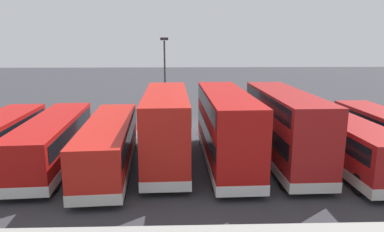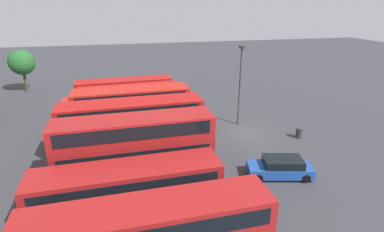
{
  "view_description": "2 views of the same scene",
  "coord_description": "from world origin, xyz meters",
  "px_view_note": "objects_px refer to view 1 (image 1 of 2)",
  "views": [
    {
      "loc": [
        1.1,
        31.17,
        7.64
      ],
      "look_at": [
        0.13,
        1.63,
        1.18
      ],
      "focal_mm": 32.47,
      "sensor_mm": 36.0,
      "label": 1
    },
    {
      "loc": [
        -24.11,
        10.89,
        11.68
      ],
      "look_at": [
        1.48,
        4.83,
        1.7
      ],
      "focal_mm": 28.04,
      "sensor_mm": 36.0,
      "label": 2
    }
  ],
  "objects_px": {
    "bus_double_decker_fifth": "(166,126)",
    "lamp_post_tall": "(165,75)",
    "bus_single_deck_second": "(344,141)",
    "car_hatchback_silver": "(275,118)",
    "bus_double_decker_fourth": "(226,126)",
    "bus_single_deck_seventh": "(53,140)",
    "bus_double_decker_third": "(284,126)",
    "bus_single_deck_sixth": "(109,143)",
    "waste_bin_yellow": "(209,110)"
  },
  "relations": [
    {
      "from": "bus_single_deck_seventh",
      "to": "bus_single_deck_second",
      "type": "bearing_deg",
      "value": 177.34
    },
    {
      "from": "bus_double_decker_fourth",
      "to": "bus_single_deck_seventh",
      "type": "distance_m",
      "value": 10.71
    },
    {
      "from": "bus_double_decker_fifth",
      "to": "bus_double_decker_third",
      "type": "bearing_deg",
      "value": 178.72
    },
    {
      "from": "bus_double_decker_fourth",
      "to": "bus_single_deck_sixth",
      "type": "relative_size",
      "value": 0.97
    },
    {
      "from": "bus_double_decker_fifth",
      "to": "lamp_post_tall",
      "type": "distance_m",
      "value": 10.72
    },
    {
      "from": "bus_double_decker_fourth",
      "to": "bus_single_deck_sixth",
      "type": "distance_m",
      "value": 7.16
    },
    {
      "from": "car_hatchback_silver",
      "to": "lamp_post_tall",
      "type": "relative_size",
      "value": 0.6
    },
    {
      "from": "bus_single_deck_sixth",
      "to": "lamp_post_tall",
      "type": "bearing_deg",
      "value": -104.36
    },
    {
      "from": "car_hatchback_silver",
      "to": "bus_double_decker_third",
      "type": "bearing_deg",
      "value": 77.74
    },
    {
      "from": "bus_double_decker_third",
      "to": "bus_double_decker_fifth",
      "type": "bearing_deg",
      "value": -1.28
    },
    {
      "from": "bus_double_decker_third",
      "to": "bus_single_deck_sixth",
      "type": "relative_size",
      "value": 0.93
    },
    {
      "from": "bus_single_deck_second",
      "to": "waste_bin_yellow",
      "type": "height_order",
      "value": "bus_single_deck_second"
    },
    {
      "from": "bus_single_deck_seventh",
      "to": "lamp_post_tall",
      "type": "relative_size",
      "value": 1.43
    },
    {
      "from": "bus_single_deck_sixth",
      "to": "car_hatchback_silver",
      "type": "relative_size",
      "value": 2.41
    },
    {
      "from": "bus_double_decker_fifth",
      "to": "bus_single_deck_sixth",
      "type": "height_order",
      "value": "bus_double_decker_fifth"
    },
    {
      "from": "bus_double_decker_fifth",
      "to": "waste_bin_yellow",
      "type": "xyz_separation_m",
      "value": [
        -3.92,
        -14.73,
        -1.97
      ]
    },
    {
      "from": "bus_double_decker_fifth",
      "to": "bus_double_decker_fourth",
      "type": "bearing_deg",
      "value": 177.21
    },
    {
      "from": "bus_single_deck_second",
      "to": "car_hatchback_silver",
      "type": "bearing_deg",
      "value": -82.4
    },
    {
      "from": "bus_double_decker_fourth",
      "to": "car_hatchback_silver",
      "type": "distance_m",
      "value": 11.64
    },
    {
      "from": "bus_double_decker_third",
      "to": "waste_bin_yellow",
      "type": "height_order",
      "value": "bus_double_decker_third"
    },
    {
      "from": "bus_double_decker_fourth",
      "to": "bus_single_deck_seventh",
      "type": "height_order",
      "value": "bus_double_decker_fourth"
    },
    {
      "from": "bus_double_decker_third",
      "to": "lamp_post_tall",
      "type": "height_order",
      "value": "lamp_post_tall"
    },
    {
      "from": "bus_double_decker_fourth",
      "to": "bus_single_deck_seventh",
      "type": "xyz_separation_m",
      "value": [
        10.68,
        -0.17,
        -0.83
      ]
    },
    {
      "from": "bus_single_deck_sixth",
      "to": "bus_single_deck_seventh",
      "type": "bearing_deg",
      "value": -12.46
    },
    {
      "from": "bus_double_decker_third",
      "to": "bus_single_deck_second",
      "type": "bearing_deg",
      "value": 169.31
    },
    {
      "from": "bus_single_deck_second",
      "to": "bus_double_decker_fourth",
      "type": "bearing_deg",
      "value": -5.22
    },
    {
      "from": "bus_single_deck_second",
      "to": "waste_bin_yellow",
      "type": "relative_size",
      "value": 11.55
    },
    {
      "from": "bus_single_deck_second",
      "to": "lamp_post_tall",
      "type": "height_order",
      "value": "lamp_post_tall"
    },
    {
      "from": "bus_single_deck_second",
      "to": "bus_double_decker_fourth",
      "type": "xyz_separation_m",
      "value": [
        7.2,
        -0.66,
        0.83
      ]
    },
    {
      "from": "bus_single_deck_sixth",
      "to": "waste_bin_yellow",
      "type": "relative_size",
      "value": 12.11
    },
    {
      "from": "bus_single_deck_second",
      "to": "bus_double_decker_fourth",
      "type": "distance_m",
      "value": 7.28
    },
    {
      "from": "lamp_post_tall",
      "to": "bus_double_decker_third",
      "type": "bearing_deg",
      "value": 126.35
    },
    {
      "from": "car_hatchback_silver",
      "to": "lamp_post_tall",
      "type": "bearing_deg",
      "value": -4.12
    },
    {
      "from": "bus_single_deck_second",
      "to": "bus_single_deck_seventh",
      "type": "distance_m",
      "value": 17.9
    },
    {
      "from": "bus_single_deck_second",
      "to": "bus_single_deck_seventh",
      "type": "bearing_deg",
      "value": -2.66
    },
    {
      "from": "bus_double_decker_fourth",
      "to": "bus_single_deck_seventh",
      "type": "bearing_deg",
      "value": -0.93
    },
    {
      "from": "bus_double_decker_third",
      "to": "bus_double_decker_fifth",
      "type": "xyz_separation_m",
      "value": [
        7.31,
        -0.16,
        -0.0
      ]
    },
    {
      "from": "bus_double_decker_fifth",
      "to": "bus_single_deck_second",
      "type": "bearing_deg",
      "value": 175.6
    },
    {
      "from": "bus_single_deck_seventh",
      "to": "car_hatchback_silver",
      "type": "relative_size",
      "value": 2.36
    },
    {
      "from": "bus_single_deck_sixth",
      "to": "bus_single_deck_second",
      "type": "bearing_deg",
      "value": 179.85
    },
    {
      "from": "bus_double_decker_fifth",
      "to": "lamp_post_tall",
      "type": "xyz_separation_m",
      "value": [
        0.52,
        -10.48,
        2.18
      ]
    },
    {
      "from": "lamp_post_tall",
      "to": "bus_double_decker_fourth",
      "type": "bearing_deg",
      "value": 111.5
    },
    {
      "from": "waste_bin_yellow",
      "to": "bus_single_deck_seventh",
      "type": "bearing_deg",
      "value": 53.47
    },
    {
      "from": "bus_single_deck_seventh",
      "to": "bus_double_decker_third",
      "type": "bearing_deg",
      "value": 179.37
    },
    {
      "from": "bus_double_decker_fourth",
      "to": "lamp_post_tall",
      "type": "bearing_deg",
      "value": -68.5
    },
    {
      "from": "bus_double_decker_third",
      "to": "bus_double_decker_fourth",
      "type": "height_order",
      "value": "same"
    },
    {
      "from": "bus_single_deck_sixth",
      "to": "bus_single_deck_seventh",
      "type": "xyz_separation_m",
      "value": [
        3.59,
        -0.79,
        -0.0
      ]
    },
    {
      "from": "bus_double_decker_fourth",
      "to": "car_hatchback_silver",
      "type": "xyz_separation_m",
      "value": [
        -5.79,
        -9.94,
        -1.75
      ]
    },
    {
      "from": "bus_double_decker_fourth",
      "to": "waste_bin_yellow",
      "type": "distance_m",
      "value": 15.04
    },
    {
      "from": "lamp_post_tall",
      "to": "bus_single_deck_seventh",
      "type": "bearing_deg",
      "value": 58.28
    }
  ]
}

